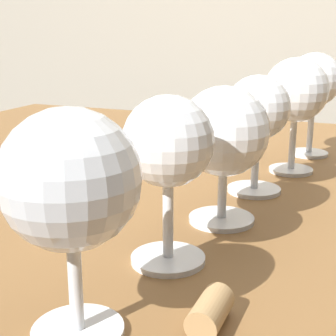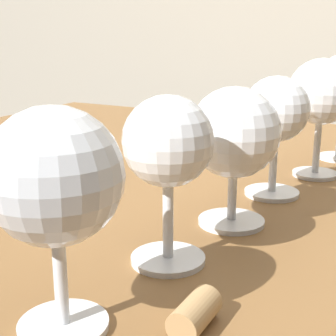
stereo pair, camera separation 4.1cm
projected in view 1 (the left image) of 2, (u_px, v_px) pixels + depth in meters
The scene contains 8 objects.
dining_table at pixel (186, 246), 0.70m from camera, with size 1.18×0.95×0.77m.
wine_glass_chardonnay at pixel (70, 184), 0.30m from camera, with size 0.09×0.09×0.15m.
wine_glass_white at pixel (168, 146), 0.40m from camera, with size 0.07×0.07×0.14m.
wine_glass_port at pixel (224, 134), 0.49m from camera, with size 0.09×0.09×0.14m.
wine_glass_empty at pixel (258, 112), 0.59m from camera, with size 0.08×0.08×0.14m.
wine_glass_pinot at pixel (296, 93), 0.67m from camera, with size 0.08×0.08×0.15m.
wine_glass_rose at pixel (314, 82), 0.76m from camera, with size 0.08×0.08×0.16m.
cork at pixel (210, 312), 0.33m from camera, with size 0.02×0.02×0.04m, color tan.
Camera 1 is at (0.22, -0.61, 0.97)m, focal length 54.31 mm.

